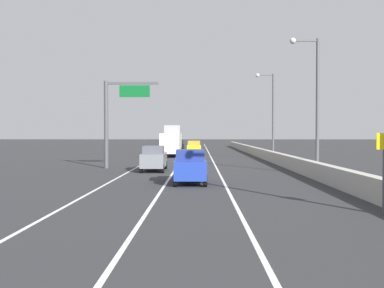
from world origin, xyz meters
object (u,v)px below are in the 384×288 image
Objects in this scene: car_yellow_1 at (194,148)px; box_truck at (172,142)px; speed_advisory_sign at (384,167)px; car_gray_0 at (154,158)px; overhead_sign_gantry at (115,113)px; car_black_2 at (178,146)px; lamp_post_right_third at (271,110)px; car_blue_3 at (190,166)px; lamp_post_right_second at (314,96)px.

box_truck is (-2.93, -2.53, 0.87)m from car_yellow_1.
car_gray_0 is at bearing 118.88° from speed_advisory_sign.
car_black_2 is at bearing 82.65° from overhead_sign_gantry.
lamp_post_right_third reaches higher than car_blue_3.
lamp_post_right_second is 2.10× the size of car_yellow_1.
car_yellow_1 is (6.55, 22.82, -3.73)m from overhead_sign_gantry.
box_truck is (-11.86, 7.37, -3.81)m from lamp_post_right_third.
car_yellow_1 is 1.03× the size of car_black_2.
overhead_sign_gantry is 0.84× the size of box_truck.
car_black_2 is (-2.58, 7.99, -0.01)m from car_yellow_1.
lamp_post_right_second reaches higher than overhead_sign_gantry.
lamp_post_right_second is 30.40m from car_yellow_1.
car_blue_3 reaches higher than car_gray_0.
overhead_sign_gantry reaches higher than car_gray_0.
overhead_sign_gantry is at bearing 159.31° from lamp_post_right_second.
overhead_sign_gantry is 1.64× the size of car_blue_3.
car_yellow_1 is 34.24m from car_blue_3.
car_black_2 is at bearing 107.87° from car_yellow_1.
lamp_post_right_second is at bearing 84.63° from speed_advisory_sign.
car_black_2 is 10.56m from box_truck.
car_yellow_1 is (-8.93, 9.90, -4.68)m from lamp_post_right_third.
box_truck is (-10.41, 41.83, 0.11)m from speed_advisory_sign.
car_gray_0 is 0.53× the size of box_truck.
speed_advisory_sign is 12.52m from car_blue_3.
lamp_post_right_third is at bearing 52.86° from car_gray_0.
car_yellow_1 is (2.90, 25.52, -0.00)m from car_gray_0.
car_blue_3 is (3.05, -8.72, 0.01)m from car_gray_0.
lamp_post_right_third is at bearing 87.60° from speed_advisory_sign.
lamp_post_right_third is 20.15m from car_gray_0.
speed_advisory_sign reaches higher than car_yellow_1.
speed_advisory_sign is 0.30× the size of lamp_post_right_second.
car_gray_0 is at bearing -89.94° from box_truck.
car_gray_0 is (-10.39, 18.84, -0.76)m from speed_advisory_sign.
lamp_post_right_third is (15.48, 12.92, 0.95)m from overhead_sign_gantry.
lamp_post_right_second is 2.16× the size of car_black_2.
speed_advisory_sign is at bearing -92.40° from lamp_post_right_third.
overhead_sign_gantry is 16.61m from lamp_post_right_second.
lamp_post_right_second is at bearing -72.54° from car_black_2.
overhead_sign_gantry is at bearing 120.36° from car_blue_3.
car_gray_0 is 25.69m from car_yellow_1.
car_black_2 is 42.32m from car_blue_3.
overhead_sign_gantry is 31.29m from car_black_2.
lamp_post_right_third is 21.78m from car_black_2.
car_blue_3 is at bearing -109.85° from lamp_post_right_third.
speed_advisory_sign is at bearing -61.12° from car_gray_0.
overhead_sign_gantry is 0.76× the size of lamp_post_right_second.
lamp_post_right_third reaches higher than car_gray_0.
overhead_sign_gantry is 25.88m from speed_advisory_sign.
car_yellow_1 is at bearing 99.58° from speed_advisory_sign.
car_gray_0 is 1.01× the size of car_yellow_1.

